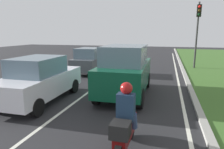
% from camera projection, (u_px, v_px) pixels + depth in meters
% --- Properties ---
extents(ground_plane, '(60.00, 60.00, 0.00)m').
position_uv_depth(ground_plane, '(123.00, 74.00, 13.96)').
color(ground_plane, '#262628').
extents(lane_line_center, '(0.12, 32.00, 0.01)m').
position_uv_depth(lane_line_center, '(113.00, 74.00, 14.14)').
color(lane_line_center, silver).
rests_on(lane_line_center, ground).
extents(lane_line_right_edge, '(0.12, 32.00, 0.01)m').
position_uv_depth(lane_line_right_edge, '(177.00, 77.00, 13.02)').
color(lane_line_right_edge, silver).
rests_on(lane_line_right_edge, ground).
extents(curb_right, '(0.24, 48.00, 0.12)m').
position_uv_depth(curb_right, '(186.00, 77.00, 12.88)').
color(curb_right, '#9E9B93').
rests_on(curb_right, ground).
extents(car_suv_ahead, '(2.03, 4.53, 2.28)m').
position_uv_depth(car_suv_ahead, '(125.00, 70.00, 9.05)').
color(car_suv_ahead, '#0C472D').
rests_on(car_suv_ahead, ground).
extents(car_sedan_left_lane, '(1.88, 4.32, 1.86)m').
position_uv_depth(car_sedan_left_lane, '(40.00, 80.00, 8.30)').
color(car_sedan_left_lane, silver).
rests_on(car_sedan_left_lane, ground).
extents(car_hatchback_far, '(1.81, 3.74, 1.78)m').
position_uv_depth(car_hatchback_far, '(90.00, 60.00, 14.37)').
color(car_hatchback_far, '#474C51').
rests_on(car_hatchback_far, ground).
extents(motorcycle, '(0.41, 1.90, 1.01)m').
position_uv_depth(motorcycle, '(125.00, 132.00, 4.66)').
color(motorcycle, '#590A0A').
rests_on(motorcycle, ground).
extents(rider_person, '(0.50, 0.40, 1.16)m').
position_uv_depth(rider_person, '(126.00, 106.00, 4.58)').
color(rider_person, '#192D47').
rests_on(rider_person, ground).
extents(traffic_light_near_right, '(0.32, 0.50, 5.12)m').
position_uv_depth(traffic_light_near_right, '(198.00, 24.00, 15.39)').
color(traffic_light_near_right, '#2D2D2D').
rests_on(traffic_light_near_right, ground).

